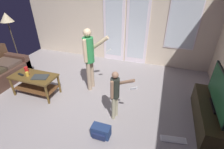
% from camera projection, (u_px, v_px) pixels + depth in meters
% --- Properties ---
extents(ground_plane, '(6.10, 5.24, 0.02)m').
position_uv_depth(ground_plane, '(77.00, 106.00, 3.60)').
color(ground_plane, gray).
extents(wall_back_with_doors, '(6.10, 0.09, 2.89)m').
position_uv_depth(wall_back_with_doors, '(116.00, 17.00, 4.98)').
color(wall_back_with_doors, beige).
rests_on(wall_back_with_doors, ground_plane).
extents(coffee_table, '(1.04, 0.52, 0.51)m').
position_uv_depth(coffee_table, '(35.00, 81.00, 3.78)').
color(coffee_table, brown).
rests_on(coffee_table, ground_plane).
extents(tv_stand, '(0.48, 1.47, 0.42)m').
position_uv_depth(tv_stand, '(210.00, 115.00, 3.04)').
color(tv_stand, black).
rests_on(tv_stand, ground_plane).
extents(flat_screen_tv, '(0.08, 1.22, 0.65)m').
position_uv_depth(flat_screen_tv, '(220.00, 92.00, 2.77)').
color(flat_screen_tv, black).
rests_on(flat_screen_tv, tv_stand).
extents(person_adult, '(0.60, 0.41, 1.52)m').
position_uv_depth(person_adult, '(89.00, 55.00, 3.72)').
color(person_adult, tan).
rests_on(person_adult, ground_plane).
extents(person_child, '(0.48, 0.28, 1.04)m').
position_uv_depth(person_child, '(116.00, 92.00, 2.98)').
color(person_child, tan).
rests_on(person_child, ground_plane).
extents(floor_lamp, '(0.37, 0.37, 1.61)m').
position_uv_depth(floor_lamp, '(7.00, 20.00, 4.66)').
color(floor_lamp, '#2F2422').
rests_on(floor_lamp, ground_plane).
extents(backpack, '(0.33, 0.22, 0.22)m').
position_uv_depth(backpack, '(101.00, 131.00, 2.84)').
color(backpack, navy).
rests_on(backpack, ground_plane).
extents(loose_keyboard, '(0.45, 0.20, 0.02)m').
position_uv_depth(loose_keyboard, '(173.00, 140.00, 2.81)').
color(loose_keyboard, white).
rests_on(loose_keyboard, ground_plane).
extents(laptop_closed, '(0.40, 0.33, 0.02)m').
position_uv_depth(laptop_closed, '(40.00, 77.00, 3.64)').
color(laptop_closed, '#353A39').
rests_on(laptop_closed, coffee_table).
extents(cup_near_edge, '(0.07, 0.07, 0.10)m').
position_uv_depth(cup_near_edge, '(27.00, 74.00, 3.68)').
color(cup_near_edge, gold).
rests_on(cup_near_edge, coffee_table).
extents(cup_by_laptop, '(0.08, 0.08, 0.12)m').
position_uv_depth(cup_by_laptop, '(26.00, 69.00, 3.84)').
color(cup_by_laptop, red).
rests_on(cup_by_laptop, coffee_table).
extents(tv_remote_black, '(0.18, 0.09, 0.02)m').
position_uv_depth(tv_remote_black, '(21.00, 75.00, 3.73)').
color(tv_remote_black, black).
rests_on(tv_remote_black, coffee_table).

